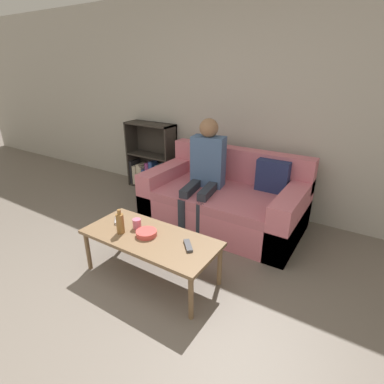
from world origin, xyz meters
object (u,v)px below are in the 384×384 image
(tv_remote_0, at_px, (118,219))
(bookshelf, at_px, (152,164))
(snack_bowl, at_px, (146,233))
(tv_remote_1, at_px, (188,246))
(cup_near, at_px, (137,224))
(bottle, at_px, (120,223))
(coffee_table, at_px, (150,240))
(couch, at_px, (225,201))
(person_adult, at_px, (206,166))

(tv_remote_0, bearing_deg, bookshelf, 76.18)
(snack_bowl, bearing_deg, tv_remote_1, 6.59)
(cup_near, xyz_separation_m, bottle, (-0.07, -0.13, 0.05))
(bookshelf, distance_m, coffee_table, 2.19)
(bookshelf, relative_size, cup_near, 11.09)
(couch, xyz_separation_m, tv_remote_1, (0.27, -1.21, 0.14))
(person_adult, xyz_separation_m, tv_remote_0, (-0.31, -1.11, -0.28))
(tv_remote_0, relative_size, snack_bowl, 0.88)
(tv_remote_1, bearing_deg, tv_remote_0, 135.50)
(tv_remote_0, height_order, snack_bowl, snack_bowl)
(couch, distance_m, snack_bowl, 1.27)
(tv_remote_0, distance_m, snack_bowl, 0.41)
(bookshelf, bearing_deg, tv_remote_1, -43.66)
(tv_remote_1, distance_m, bottle, 0.63)
(coffee_table, distance_m, bottle, 0.30)
(bookshelf, height_order, tv_remote_0, bookshelf)
(person_adult, distance_m, tv_remote_1, 1.26)
(snack_bowl, bearing_deg, person_adult, 94.61)
(bookshelf, relative_size, bottle, 4.47)
(cup_near, bearing_deg, bottle, -116.12)
(coffee_table, height_order, tv_remote_1, tv_remote_1)
(person_adult, distance_m, bottle, 1.27)
(snack_bowl, bearing_deg, couch, 84.25)
(couch, distance_m, tv_remote_1, 1.25)
(bookshelf, relative_size, tv_remote_0, 6.33)
(tv_remote_1, bearing_deg, bottle, 148.32)
(bookshelf, height_order, bottle, bookshelf)
(tv_remote_1, xyz_separation_m, bottle, (-0.62, -0.13, 0.08))
(coffee_table, distance_m, tv_remote_1, 0.37)
(cup_near, bearing_deg, tv_remote_1, -0.77)
(couch, height_order, bookshelf, bookshelf)
(tv_remote_0, bearing_deg, cup_near, -45.44)
(bookshelf, xyz_separation_m, tv_remote_0, (0.94, -1.64, 0.06))
(tv_remote_0, xyz_separation_m, bottle, (0.19, -0.14, 0.08))
(tv_remote_0, relative_size, tv_remote_1, 1.00)
(tv_remote_1, bearing_deg, snack_bowl, 143.22)
(coffee_table, bearing_deg, snack_bowl, -171.15)
(bookshelf, bearing_deg, bottle, -57.83)
(coffee_table, xyz_separation_m, bottle, (-0.25, -0.09, 0.13))
(coffee_table, distance_m, tv_remote_0, 0.44)
(coffee_table, xyz_separation_m, tv_remote_1, (0.36, 0.04, 0.05))
(coffee_table, height_order, person_adult, person_adult)
(cup_near, relative_size, tv_remote_0, 0.57)
(snack_bowl, height_order, bottle, bottle)
(bottle, bearing_deg, tv_remote_0, 142.40)
(couch, distance_m, bookshelf, 1.54)
(tv_remote_1, distance_m, snack_bowl, 0.40)
(person_adult, xyz_separation_m, bottle, (-0.12, -1.25, -0.19))
(snack_bowl, distance_m, bottle, 0.24)
(coffee_table, relative_size, snack_bowl, 6.72)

